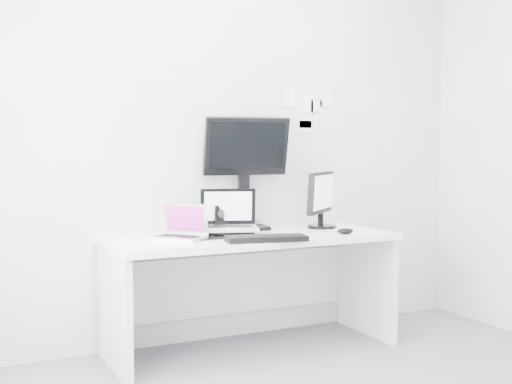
# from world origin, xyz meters

# --- Properties ---
(back_wall) EXTENTS (3.60, 0.00, 3.60)m
(back_wall) POSITION_xyz_m (0.00, 1.60, 1.35)
(back_wall) COLOR silver
(back_wall) RESTS_ON ground
(desk) EXTENTS (1.80, 0.70, 0.73)m
(desk) POSITION_xyz_m (0.00, 1.25, 0.36)
(desk) COLOR white
(desk) RESTS_ON ground
(macbook) EXTENTS (0.36, 0.37, 0.22)m
(macbook) POSITION_xyz_m (-0.48, 1.26, 0.84)
(macbook) COLOR silver
(macbook) RESTS_ON desk
(speaker) EXTENTS (0.11, 0.11, 0.17)m
(speaker) POSITION_xyz_m (-0.12, 1.49, 0.82)
(speaker) COLOR black
(speaker) RESTS_ON desk
(dell_laptop) EXTENTS (0.42, 0.38, 0.29)m
(dell_laptop) POSITION_xyz_m (-0.12, 1.33, 0.88)
(dell_laptop) COLOR #B6B8BE
(dell_laptop) RESTS_ON desk
(rear_monitor) EXTENTS (0.58, 0.28, 0.76)m
(rear_monitor) POSITION_xyz_m (0.08, 1.52, 1.11)
(rear_monitor) COLOR black
(rear_monitor) RESTS_ON desk
(samsung_monitor) EXTENTS (0.45, 0.43, 0.39)m
(samsung_monitor) POSITION_xyz_m (0.59, 1.37, 0.93)
(samsung_monitor) COLOR black
(samsung_monitor) RESTS_ON desk
(keyboard) EXTENTS (0.50, 0.26, 0.03)m
(keyboard) POSITION_xyz_m (-0.04, 0.98, 0.75)
(keyboard) COLOR black
(keyboard) RESTS_ON desk
(mouse) EXTENTS (0.12, 0.08, 0.04)m
(mouse) POSITION_xyz_m (0.56, 1.04, 0.75)
(mouse) COLOR black
(mouse) RESTS_ON desk
(wall_note_0) EXTENTS (0.10, 0.00, 0.14)m
(wall_note_0) POSITION_xyz_m (0.45, 1.59, 1.62)
(wall_note_0) COLOR white
(wall_note_0) RESTS_ON back_wall
(wall_note_1) EXTENTS (0.09, 0.00, 0.13)m
(wall_note_1) POSITION_xyz_m (0.60, 1.59, 1.58)
(wall_note_1) COLOR white
(wall_note_1) RESTS_ON back_wall
(wall_note_2) EXTENTS (0.10, 0.00, 0.14)m
(wall_note_2) POSITION_xyz_m (0.75, 1.59, 1.63)
(wall_note_2) COLOR white
(wall_note_2) RESTS_ON back_wall
(wall_note_3) EXTENTS (0.11, 0.00, 0.08)m
(wall_note_3) POSITION_xyz_m (0.58, 1.59, 1.42)
(wall_note_3) COLOR white
(wall_note_3) RESTS_ON back_wall
(wall_note_4) EXTENTS (0.09, 0.00, 0.09)m
(wall_note_4) POSITION_xyz_m (0.67, 1.59, 1.56)
(wall_note_4) COLOR white
(wall_note_4) RESTS_ON back_wall
(wall_note_5) EXTENTS (0.10, 0.00, 0.10)m
(wall_note_5) POSITION_xyz_m (0.58, 1.59, 1.46)
(wall_note_5) COLOR white
(wall_note_5) RESTS_ON back_wall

